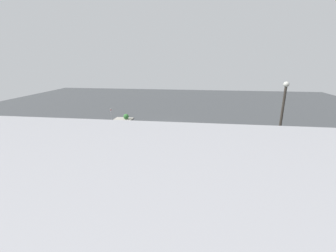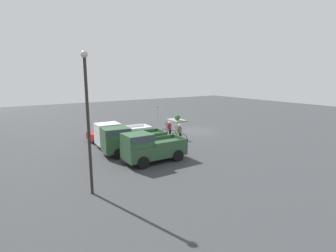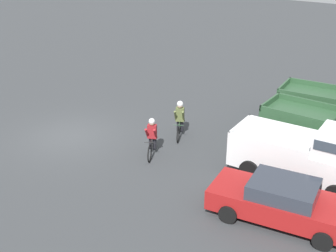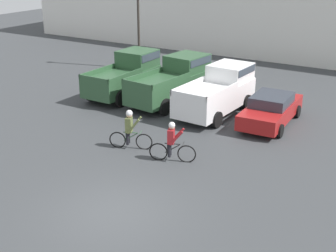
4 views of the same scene
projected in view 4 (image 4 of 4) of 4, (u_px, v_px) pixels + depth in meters
ground_plane at (114, 211)px, 14.68m from camera, size 80.00×80.00×0.00m
pickup_truck_0 at (127, 74)px, 25.79m from camera, size 2.19×4.81×2.34m
pickup_truck_1 at (174, 80)px, 24.65m from camera, size 2.55×5.39×2.33m
pickup_truck_2 at (219, 90)px, 23.05m from camera, size 2.34×5.13×2.23m
sedan_0 at (271, 109)px, 21.69m from camera, size 2.14×4.65×1.41m
cyclist_0 at (172, 141)px, 17.82m from camera, size 1.73×0.73×1.63m
cyclist_1 at (130, 129)px, 18.94m from camera, size 1.72×0.72×1.69m
lamppost at (138, 1)px, 30.23m from camera, size 0.36×0.36×7.68m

